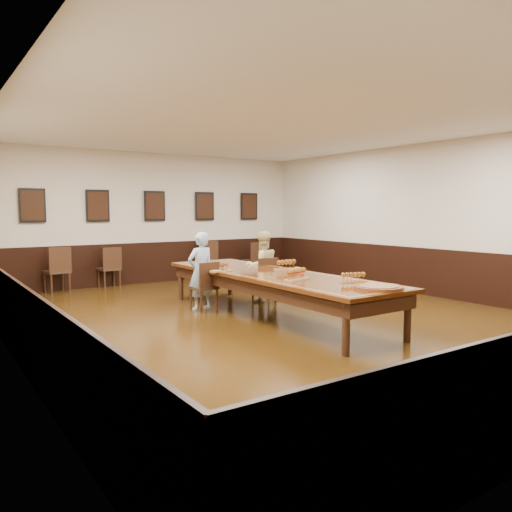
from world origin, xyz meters
TOP-DOWN VIEW (x-y plane):
  - floor at (0.00, 0.00)m, footprint 8.00×10.00m
  - ceiling at (0.00, 0.00)m, footprint 8.00×10.00m
  - wall_back at (0.00, 5.01)m, footprint 8.00×0.02m
  - wall_left at (-4.01, 0.00)m, footprint 0.02×10.00m
  - wall_right at (4.01, 0.00)m, footprint 0.02×10.00m
  - chair_man at (-0.68, 1.17)m, footprint 0.46×0.49m
  - chair_woman at (0.67, 1.19)m, footprint 0.50×0.53m
  - spare_chair_a at (-2.42, 4.62)m, footprint 0.54×0.58m
  - spare_chair_b at (-1.24, 4.73)m, footprint 0.47×0.51m
  - spare_chair_c at (1.36, 4.81)m, footprint 0.49×0.53m
  - spare_chair_d at (2.66, 4.58)m, footprint 0.48×0.52m
  - person_man at (-0.69, 1.26)m, footprint 0.55×0.39m
  - person_woman at (0.68, 1.28)m, footprint 0.78×0.67m
  - pink_phone at (0.60, 0.04)m, footprint 0.08×0.14m
  - wainscoting at (0.00, 0.00)m, footprint 8.00×10.00m
  - conference_table at (0.00, 0.00)m, footprint 1.40×5.00m
  - posters at (0.00, 4.94)m, footprint 6.14×0.04m
  - flight_a at (-0.58, 0.67)m, footprint 0.42×0.16m
  - flight_b at (0.47, 0.20)m, footprint 0.51×0.15m
  - flight_c at (-0.21, -0.89)m, footprint 0.51×0.30m
  - flight_d at (0.34, -1.52)m, footprint 0.42×0.25m
  - red_plate_grp at (0.23, -0.38)m, footprint 0.21×0.21m
  - carved_platter at (0.16, -2.16)m, footprint 0.84×0.84m

SIDE VIEW (x-z plane):
  - floor at x=0.00m, z-range -0.02..0.00m
  - chair_man at x=-0.68m, z-range 0.00..0.88m
  - chair_woman at x=0.67m, z-range 0.00..0.89m
  - spare_chair_d at x=2.66m, z-range 0.00..0.93m
  - spare_chair_b at x=-1.24m, z-range 0.00..0.95m
  - wainscoting at x=0.00m, z-range 0.00..1.00m
  - spare_chair_c at x=1.36m, z-range 0.00..1.01m
  - spare_chair_a at x=-2.42m, z-range 0.00..1.01m
  - conference_table at x=0.00m, z-range 0.23..0.99m
  - person_woman at x=0.68m, z-range 0.00..1.39m
  - person_man at x=-0.69m, z-range 0.00..1.41m
  - pink_phone at x=0.60m, z-range 0.75..0.76m
  - red_plate_grp at x=0.23m, z-range 0.75..0.78m
  - carved_platter at x=0.16m, z-range 0.75..0.80m
  - flight_d at x=0.34m, z-range 0.74..0.90m
  - flight_a at x=-0.58m, z-range 0.74..0.90m
  - flight_c at x=-0.21m, z-range 0.74..0.93m
  - flight_b at x=0.47m, z-range 0.74..0.93m
  - wall_back at x=0.00m, z-range 0.00..3.20m
  - wall_left at x=-4.01m, z-range 0.00..3.20m
  - wall_right at x=4.01m, z-range 0.00..3.20m
  - posters at x=0.00m, z-range 1.53..2.27m
  - ceiling at x=0.00m, z-range 3.20..3.22m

